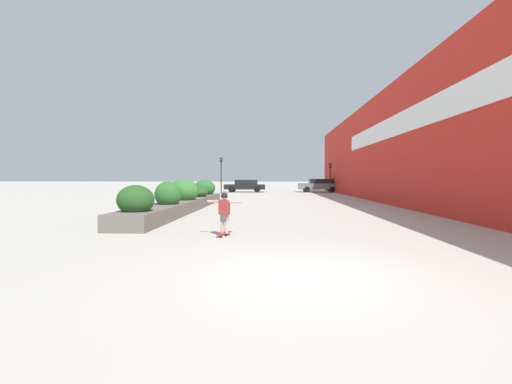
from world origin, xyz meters
The scene contains 9 objects.
ground_plane centered at (0.00, 0.00, 0.00)m, with size 300.00×300.00×0.00m, color #ADA89E.
building_wall_right centered at (6.80, 17.13, 3.65)m, with size 0.67×47.44×7.28m.
planter_box centered at (-4.98, 11.49, 0.56)m, with size 1.54×14.43×1.58m.
skateboard centered at (-1.88, 3.89, 0.07)m, with size 0.40×0.70×0.09m.
skateboarder centered at (-1.88, 3.89, 0.78)m, with size 1.02×0.40×1.13m.
car_leftmost centered at (-3.65, 33.81, 0.75)m, with size 4.67×1.88×1.42m.
car_center_left centered at (4.90, 34.22, 0.81)m, with size 4.68×2.05×1.53m.
traffic_light_left centered at (-5.95, 30.38, 2.55)m, with size 0.28×0.30×3.78m.
traffic_light_right centered at (5.55, 30.78, 2.19)m, with size 0.28×0.30×3.18m.
Camera 1 is at (-0.55, -5.59, 1.63)m, focal length 24.00 mm.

